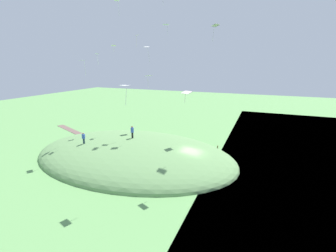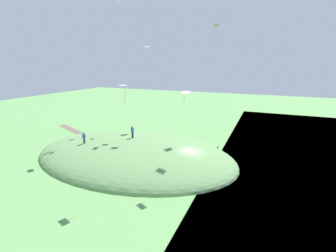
{
  "view_description": "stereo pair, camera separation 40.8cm",
  "coord_description": "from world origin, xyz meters",
  "px_view_note": "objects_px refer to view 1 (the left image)",
  "views": [
    {
      "loc": [
        -7.86,
        27.04,
        12.74
      ],
      "look_at": [
        3.93,
        -1.51,
        4.47
      ],
      "focal_mm": 24.82,
      "sensor_mm": 36.0,
      "label": 1
    },
    {
      "loc": [
        -8.23,
        26.88,
        12.74
      ],
      "look_at": [
        3.93,
        -1.51,
        4.47
      ],
      "focal_mm": 24.82,
      "sensor_mm": 36.0,
      "label": 2
    }
  ],
  "objects_px": {
    "person_near_shore": "(132,131)",
    "kite_11": "(147,48)",
    "kite_7": "(97,55)",
    "person_with_child": "(83,137)",
    "kite_2": "(148,76)",
    "kite_0": "(82,61)",
    "kite_4": "(114,46)",
    "kite_8": "(215,26)",
    "kite_1": "(187,93)",
    "mooring_post": "(217,150)",
    "kite_6": "(125,87)",
    "kite_3": "(117,2)",
    "kite_9": "(137,36)",
    "kite_12": "(166,25)"
  },
  "relations": [
    {
      "from": "kite_0",
      "to": "kite_2",
      "type": "relative_size",
      "value": 0.98
    },
    {
      "from": "kite_8",
      "to": "kite_3",
      "type": "bearing_deg",
      "value": 7.42
    },
    {
      "from": "person_near_shore",
      "to": "kite_9",
      "type": "xyz_separation_m",
      "value": [
        2.41,
        -6.49,
        13.51
      ]
    },
    {
      "from": "kite_7",
      "to": "kite_11",
      "type": "height_order",
      "value": "kite_11"
    },
    {
      "from": "kite_3",
      "to": "kite_7",
      "type": "xyz_separation_m",
      "value": [
        0.68,
        4.72,
        -7.84
      ]
    },
    {
      "from": "kite_12",
      "to": "kite_7",
      "type": "bearing_deg",
      "value": 25.94
    },
    {
      "from": "person_near_shore",
      "to": "kite_11",
      "type": "relative_size",
      "value": 0.85
    },
    {
      "from": "kite_4",
      "to": "kite_7",
      "type": "relative_size",
      "value": 0.67
    },
    {
      "from": "person_with_child",
      "to": "mooring_post",
      "type": "height_order",
      "value": "person_with_child"
    },
    {
      "from": "kite_7",
      "to": "person_with_child",
      "type": "bearing_deg",
      "value": 92.67
    },
    {
      "from": "person_near_shore",
      "to": "kite_6",
      "type": "height_order",
      "value": "kite_6"
    },
    {
      "from": "kite_1",
      "to": "kite_9",
      "type": "height_order",
      "value": "kite_9"
    },
    {
      "from": "kite_4",
      "to": "kite_11",
      "type": "bearing_deg",
      "value": 167.97
    },
    {
      "from": "kite_1",
      "to": "kite_11",
      "type": "height_order",
      "value": "kite_11"
    },
    {
      "from": "kite_7",
      "to": "mooring_post",
      "type": "xyz_separation_m",
      "value": [
        -17.25,
        -3.71,
        -13.33
      ]
    },
    {
      "from": "kite_1",
      "to": "kite_8",
      "type": "bearing_deg",
      "value": -89.8
    },
    {
      "from": "kite_8",
      "to": "kite_7",
      "type": "bearing_deg",
      "value": 23.27
    },
    {
      "from": "person_near_shore",
      "to": "kite_2",
      "type": "distance_m",
      "value": 9.51
    },
    {
      "from": "kite_4",
      "to": "kite_6",
      "type": "xyz_separation_m",
      "value": [
        -11.16,
        14.58,
        -4.8
      ]
    },
    {
      "from": "person_near_shore",
      "to": "kite_4",
      "type": "bearing_deg",
      "value": -49.89
    },
    {
      "from": "kite_2",
      "to": "kite_3",
      "type": "distance_m",
      "value": 11.97
    },
    {
      "from": "person_near_shore",
      "to": "kite_3",
      "type": "xyz_separation_m",
      "value": [
        4.99,
        -5.32,
        18.36
      ]
    },
    {
      "from": "kite_8",
      "to": "kite_11",
      "type": "bearing_deg",
      "value": 21.29
    },
    {
      "from": "kite_0",
      "to": "kite_9",
      "type": "relative_size",
      "value": 1.11
    },
    {
      "from": "person_with_child",
      "to": "kite_8",
      "type": "xyz_separation_m",
      "value": [
        -15.25,
        -11.13,
        14.88
      ]
    },
    {
      "from": "kite_8",
      "to": "kite_2",
      "type": "bearing_deg",
      "value": 7.13
    },
    {
      "from": "kite_4",
      "to": "mooring_post",
      "type": "xyz_separation_m",
      "value": [
        -17.55,
        0.85,
        -14.87
      ]
    },
    {
      "from": "kite_4",
      "to": "kite_8",
      "type": "relative_size",
      "value": 0.48
    },
    {
      "from": "kite_2",
      "to": "kite_4",
      "type": "distance_m",
      "value": 7.41
    },
    {
      "from": "person_near_shore",
      "to": "kite_1",
      "type": "height_order",
      "value": "kite_1"
    },
    {
      "from": "kite_7",
      "to": "kite_11",
      "type": "xyz_separation_m",
      "value": [
        -6.42,
        -3.13,
        0.94
      ]
    },
    {
      "from": "kite_7",
      "to": "kite_8",
      "type": "xyz_separation_m",
      "value": [
        -15.46,
        -6.65,
        3.88
      ]
    },
    {
      "from": "kite_6",
      "to": "kite_12",
      "type": "bearing_deg",
      "value": -82.29
    },
    {
      "from": "kite_9",
      "to": "mooring_post",
      "type": "relative_size",
      "value": 1.35
    },
    {
      "from": "kite_3",
      "to": "kite_7",
      "type": "relative_size",
      "value": 1.37
    },
    {
      "from": "kite_11",
      "to": "kite_12",
      "type": "bearing_deg",
      "value": -154.11
    },
    {
      "from": "person_with_child",
      "to": "kite_3",
      "type": "bearing_deg",
      "value": -127.02
    },
    {
      "from": "kite_0",
      "to": "kite_1",
      "type": "relative_size",
      "value": 1.66
    },
    {
      "from": "kite_0",
      "to": "kite_6",
      "type": "relative_size",
      "value": 1.1
    },
    {
      "from": "person_near_shore",
      "to": "kite_1",
      "type": "relative_size",
      "value": 1.5
    },
    {
      "from": "kite_6",
      "to": "person_near_shore",
      "type": "bearing_deg",
      "value": -61.17
    },
    {
      "from": "mooring_post",
      "to": "kite_6",
      "type": "bearing_deg",
      "value": 65.06
    },
    {
      "from": "kite_3",
      "to": "kite_12",
      "type": "bearing_deg",
      "value": 177.32
    },
    {
      "from": "kite_2",
      "to": "mooring_post",
      "type": "xyz_separation_m",
      "value": [
        -11.86,
        1.67,
        -10.19
      ]
    },
    {
      "from": "person_with_child",
      "to": "kite_6",
      "type": "height_order",
      "value": "kite_6"
    },
    {
      "from": "kite_3",
      "to": "person_with_child",
      "type": "bearing_deg",
      "value": 87.07
    },
    {
      "from": "kite_1",
      "to": "kite_4",
      "type": "xyz_separation_m",
      "value": [
        15.8,
        -10.59,
        5.58
      ]
    },
    {
      "from": "kite_6",
      "to": "kite_11",
      "type": "relative_size",
      "value": 0.86
    },
    {
      "from": "kite_6",
      "to": "kite_12",
      "type": "xyz_separation_m",
      "value": [
        1.94,
        -14.36,
        7.32
      ]
    },
    {
      "from": "kite_2",
      "to": "kite_11",
      "type": "distance_m",
      "value": 4.77
    }
  ]
}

